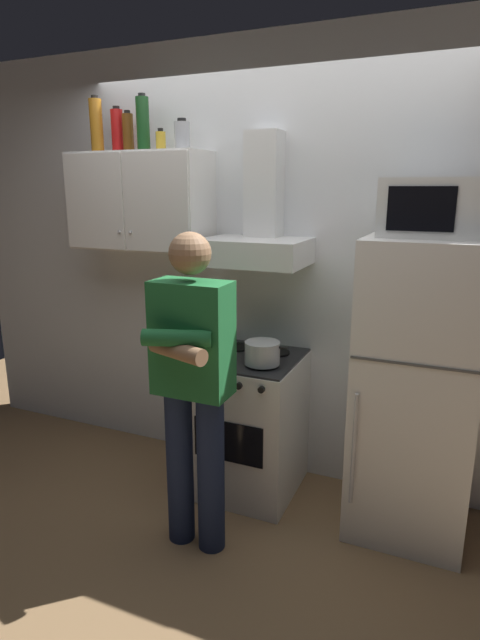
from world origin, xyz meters
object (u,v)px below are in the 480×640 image
object	(u,v)px
microwave	(433,208)
bottle_spice_jar	(161,141)
bottle_soda_red	(117,131)
bottle_canister_steel	(182,136)
stove_oven	(249,423)
bottle_wine_green	(143,124)
bottle_beer_brown	(128,133)
bottle_liquor_amber	(96,125)
refrigerator	(416,391)
range_hood	(258,230)
person_standing	(192,384)
cooking_pot	(262,353)
upper_cabinet	(140,201)

from	to	relation	value
microwave	bottle_spice_jar	world-z (taller)	bottle_spice_jar
microwave	bottle_soda_red	distance (m)	1.98
bottle_spice_jar	microwave	bearing A→B (deg)	-4.66
bottle_canister_steel	stove_oven	bearing A→B (deg)	-16.46
bottle_soda_red	bottle_wine_green	size ratio (longest dim) A/B	0.83
bottle_beer_brown	bottle_liquor_amber	size ratio (longest dim) A/B	0.73
refrigerator	microwave	distance (m)	0.94
range_hood	bottle_liquor_amber	size ratio (longest dim) A/B	2.22
range_hood	person_standing	world-z (taller)	range_hood
stove_oven	microwave	world-z (taller)	microwave
cooking_pot	bottle_soda_red	world-z (taller)	bottle_soda_red
microwave	person_standing	size ratio (longest dim) A/B	0.29
range_hood	bottle_spice_jar	xyz separation A→B (m)	(-0.65, 0.02, 0.51)
refrigerator	stove_oven	bearing A→B (deg)	-179.96
bottle_wine_green	bottle_liquor_amber	size ratio (longest dim) A/B	0.99
stove_oven	cooking_pot	xyz separation A→B (m)	(0.13, -0.12, 0.51)
upper_cabinet	person_standing	size ratio (longest dim) A/B	0.55
stove_oven	cooking_pot	world-z (taller)	cooking_pot
person_standing	bottle_canister_steel	distance (m)	1.51
upper_cabinet	person_standing	xyz separation A→B (m)	(0.75, -0.73, -0.85)
stove_oven	bottle_liquor_amber	world-z (taller)	bottle_liquor_amber
bottle_beer_brown	bottle_liquor_amber	xyz separation A→B (m)	(-0.20, -0.05, 0.05)
cooking_pot	bottle_canister_steel	xyz separation A→B (m)	(-0.63, 0.27, 1.20)
bottle_canister_steel	bottle_liquor_amber	bearing A→B (deg)	-176.02
microwave	bottle_canister_steel	world-z (taller)	bottle_canister_steel
upper_cabinet	microwave	xyz separation A→B (m)	(1.75, -0.11, -0.01)
cooking_pot	bottle_soda_red	size ratio (longest dim) A/B	1.07
stove_oven	bottle_soda_red	size ratio (longest dim) A/B	3.14
upper_cabinet	microwave	world-z (taller)	upper_cabinet
upper_cabinet	bottle_liquor_amber	world-z (taller)	bottle_liquor_amber
upper_cabinet	bottle_wine_green	world-z (taller)	bottle_wine_green
bottle_wine_green	bottle_liquor_amber	world-z (taller)	bottle_liquor_amber
bottle_beer_brown	bottle_wine_green	bearing A→B (deg)	-9.59
range_hood	cooking_pot	bearing A→B (deg)	-62.12
upper_cabinet	bottle_liquor_amber	xyz separation A→B (m)	(-0.29, -0.02, 0.46)
cooking_pot	bottle_wine_green	world-z (taller)	bottle_wine_green
upper_cabinet	bottle_liquor_amber	bearing A→B (deg)	-176.12
refrigerator	bottle_spice_jar	bearing A→B (deg)	174.69
stove_oven	microwave	distance (m)	1.62
bottle_liquor_amber	stove_oven	bearing A→B (deg)	-5.56
upper_cabinet	bottle_canister_steel	world-z (taller)	bottle_canister_steel
stove_oven	bottle_spice_jar	distance (m)	1.80
bottle_spice_jar	upper_cabinet	bearing A→B (deg)	-171.07
person_standing	bottle_soda_red	bearing A→B (deg)	140.11
upper_cabinet	stove_oven	world-z (taller)	upper_cabinet
upper_cabinet	stove_oven	bearing A→B (deg)	-8.90
bottle_canister_steel	range_hood	bearing A→B (deg)	-2.33
upper_cabinet	bottle_canister_steel	size ratio (longest dim) A/B	4.97
range_hood	microwave	size ratio (longest dim) A/B	1.56
microwave	range_hood	bearing A→B (deg)	173.54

